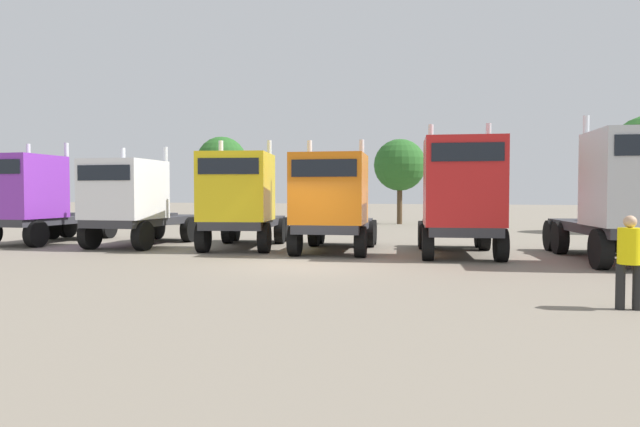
{
  "coord_description": "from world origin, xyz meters",
  "views": [
    {
      "loc": [
        5.55,
        -14.86,
        2.07
      ],
      "look_at": [
        -0.9,
        4.17,
        1.36
      ],
      "focal_mm": 30.84,
      "sensor_mm": 36.0,
      "label": 1
    }
  ],
  "objects": [
    {
      "name": "ground",
      "position": [
        0.0,
        0.0,
        0.0
      ],
      "size": [
        200.0,
        200.0,
        0.0
      ],
      "primitive_type": "plane",
      "color": "gray"
    },
    {
      "name": "semi_truck_purple",
      "position": [
        -12.92,
        2.74,
        1.93
      ],
      "size": [
        3.07,
        6.05,
        4.23
      ],
      "rotation": [
        0.0,
        0.0,
        -1.48
      ],
      "color": "#333338",
      "rests_on": "ground"
    },
    {
      "name": "semi_truck_white",
      "position": [
        -8.25,
        3.15,
        1.79
      ],
      "size": [
        3.12,
        6.29,
        3.96
      ],
      "rotation": [
        0.0,
        0.0,
        -1.47
      ],
      "color": "#333338",
      "rests_on": "ground"
    },
    {
      "name": "semi_truck_yellow",
      "position": [
        -3.84,
        3.6,
        1.88
      ],
      "size": [
        3.9,
        6.39,
        4.15
      ],
      "rotation": [
        0.0,
        0.0,
        -1.32
      ],
      "color": "#333338",
      "rests_on": "ground"
    },
    {
      "name": "semi_truck_orange",
      "position": [
        -0.19,
        3.43,
        1.79
      ],
      "size": [
        3.38,
        6.15,
        4.02
      ],
      "rotation": [
        0.0,
        0.0,
        -1.42
      ],
      "color": "#333338",
      "rests_on": "ground"
    },
    {
      "name": "semi_truck_red",
      "position": [
        4.16,
        3.59,
        1.98
      ],
      "size": [
        3.49,
        6.14,
        4.44
      ],
      "rotation": [
        0.0,
        0.0,
        -1.39
      ],
      "color": "#333338",
      "rests_on": "ground"
    },
    {
      "name": "semi_truck_silver",
      "position": [
        8.91,
        3.18,
        2.02
      ],
      "size": [
        3.6,
        6.66,
        4.47
      ],
      "rotation": [
        0.0,
        0.0,
        -1.39
      ],
      "color": "#333338",
      "rests_on": "ground"
    },
    {
      "name": "visitor_in_hivis",
      "position": [
        7.65,
        -3.84,
        0.98
      ],
      "size": [
        0.46,
        0.45,
        1.69
      ],
      "rotation": [
        0.0,
        0.0,
        1.7
      ],
      "color": "black",
      "rests_on": "ground"
    },
    {
      "name": "oak_far_left",
      "position": [
        -13.01,
        18.84,
        4.27
      ],
      "size": [
        3.45,
        3.45,
        6.02
      ],
      "color": "#4C3823",
      "rests_on": "ground"
    },
    {
      "name": "oak_far_centre",
      "position": [
        -1.42,
        22.88,
        4.07
      ],
      "size": [
        3.57,
        3.57,
        5.87
      ],
      "color": "#4C3823",
      "rests_on": "ground"
    }
  ]
}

